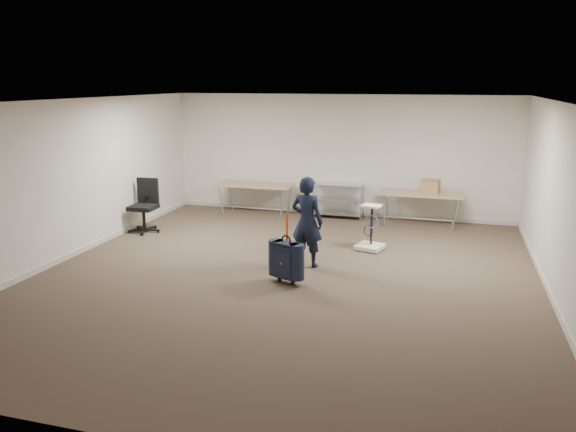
% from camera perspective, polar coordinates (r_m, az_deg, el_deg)
% --- Properties ---
extents(ground, '(9.00, 9.00, 0.00)m').
position_cam_1_polar(ground, '(9.20, -0.22, -6.13)').
color(ground, '#433629').
rests_on(ground, ground).
extents(room_shell, '(8.00, 9.00, 9.00)m').
position_cam_1_polar(room_shell, '(10.45, 1.90, -3.40)').
color(room_shell, silver).
rests_on(room_shell, ground).
extents(folding_table_left, '(1.80, 0.75, 0.73)m').
position_cam_1_polar(folding_table_left, '(13.23, -3.35, 3.03)').
color(folding_table_left, '#8C7356').
rests_on(folding_table_left, ground).
extents(folding_table_right, '(1.80, 0.75, 0.73)m').
position_cam_1_polar(folding_table_right, '(12.51, 13.32, 2.06)').
color(folding_table_right, '#8C7356').
rests_on(folding_table_right, ground).
extents(wire_shelf, '(1.22, 0.47, 0.80)m').
position_cam_1_polar(wire_shelf, '(13.02, 4.95, 1.76)').
color(wire_shelf, silver).
rests_on(wire_shelf, ground).
extents(person, '(0.63, 0.47, 1.56)m').
position_cam_1_polar(person, '(9.50, 1.94, -0.59)').
color(person, black).
rests_on(person, ground).
extents(suitcase, '(0.47, 0.36, 1.12)m').
position_cam_1_polar(suitcase, '(8.78, -0.18, -4.49)').
color(suitcase, black).
rests_on(suitcase, ground).
extents(office_chair, '(0.67, 0.67, 1.11)m').
position_cam_1_polar(office_chair, '(12.17, -14.34, 0.03)').
color(office_chair, black).
rests_on(office_chair, ground).
extents(equipment_cart, '(0.58, 0.58, 0.86)m').
position_cam_1_polar(equipment_cart, '(10.65, 8.35, -2.23)').
color(equipment_cart, beige).
rests_on(equipment_cart, ground).
extents(cardboard_box, '(0.43, 0.35, 0.28)m').
position_cam_1_polar(cardboard_box, '(12.57, 14.26, 2.96)').
color(cardboard_box, '#9E7849').
rests_on(cardboard_box, folding_table_right).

